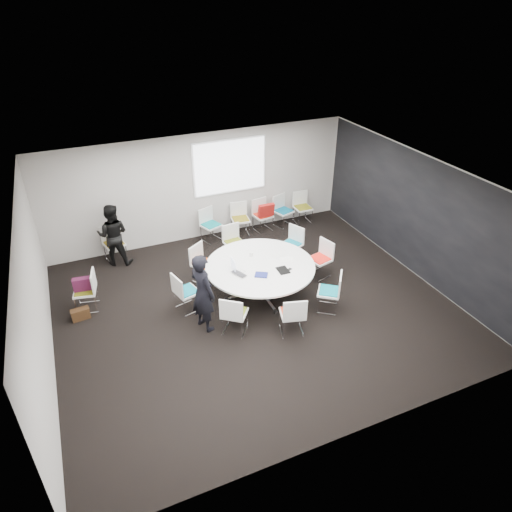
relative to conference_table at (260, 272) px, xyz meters
name	(u,v)px	position (x,y,z in m)	size (l,w,h in m)	color
room_shell	(259,249)	(-0.22, -0.43, 0.85)	(8.08, 7.08, 2.88)	black
conference_table	(260,272)	(0.00, 0.00, 0.00)	(2.35, 2.35, 0.73)	silver
projection_screen	(230,167)	(0.49, 3.03, 1.30)	(1.90, 0.03, 1.35)	white
chair_ring_a	(319,265)	(1.55, 0.10, -0.28)	(0.55, 0.55, 0.88)	silver
chair_ring_b	(291,251)	(1.26, 0.96, -0.28)	(0.60, 0.61, 0.88)	silver
chair_ring_c	(234,249)	(0.01, 1.59, -0.28)	(0.50, 0.49, 0.88)	silver
chair_ring_d	(204,270)	(-0.98, 0.98, -0.28)	(0.63, 0.63, 0.88)	silver
chair_ring_e	(187,298)	(-1.64, 0.07, -0.28)	(0.55, 0.56, 0.88)	silver
chair_ring_f	(235,320)	(-0.99, -0.99, -0.28)	(0.64, 0.64, 0.88)	silver
chair_ring_g	(292,321)	(0.04, -1.45, -0.28)	(0.56, 0.56, 0.88)	silver
chair_ring_h	(329,298)	(1.08, -1.10, -0.28)	(0.63, 0.64, 0.88)	silver
chair_back_a	(211,231)	(-0.21, 2.73, -0.28)	(0.59, 0.58, 0.88)	silver
chair_back_b	(240,225)	(0.63, 2.74, -0.28)	(0.52, 0.51, 0.88)	silver
chair_back_c	(263,221)	(1.28, 2.72, -0.28)	(0.52, 0.51, 0.88)	silver
chair_back_d	(283,217)	(1.92, 2.73, -0.28)	(0.58, 0.57, 0.88)	silver
chair_back_e	(302,213)	(2.53, 2.72, -0.28)	(0.47, 0.46, 0.88)	silver
chair_spare_left	(87,297)	(-3.54, 0.94, -0.28)	(0.53, 0.54, 0.88)	silver
chair_person_back	(115,250)	(-2.70, 2.73, -0.28)	(0.55, 0.54, 0.88)	silver
person_main	(203,293)	(-1.48, -0.61, 0.28)	(0.61, 0.40, 1.67)	black
person_back	(113,235)	(-2.70, 2.57, 0.22)	(0.75, 0.59, 1.55)	black
laptop	(241,273)	(-0.51, -0.14, 0.19)	(0.35, 0.22, 0.03)	#333338
laptop_lid	(233,264)	(-0.59, 0.07, 0.31)	(0.30, 0.02, 0.22)	silver
notebook_black	(283,270)	(0.35, -0.39, 0.19)	(0.22, 0.30, 0.02)	black
tablet_folio	(261,275)	(-0.14, -0.37, 0.19)	(0.26, 0.20, 0.03)	navy
papers_right	(278,255)	(0.55, 0.24, 0.18)	(0.30, 0.21, 0.00)	silver
papers_front	(287,259)	(0.63, -0.01, 0.18)	(0.30, 0.21, 0.00)	white
cup	(251,254)	(-0.03, 0.42, 0.22)	(0.08, 0.08, 0.09)	white
phone	(289,270)	(0.48, -0.41, 0.18)	(0.14, 0.07, 0.01)	black
maroon_bag	(83,284)	(-3.56, 0.94, 0.07)	(0.40, 0.14, 0.28)	#481330
brown_bag	(81,314)	(-3.73, 0.63, -0.43)	(0.36, 0.16, 0.24)	#3B2413
red_jacket	(266,210)	(1.28, 2.49, 0.15)	(0.44, 0.10, 0.35)	maroon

